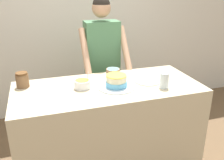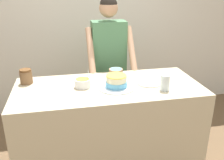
{
  "view_description": "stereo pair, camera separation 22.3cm",
  "coord_description": "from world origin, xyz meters",
  "px_view_note": "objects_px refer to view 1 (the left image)",
  "views": [
    {
      "loc": [
        -0.6,
        -1.64,
        1.85
      ],
      "look_at": [
        0.03,
        0.34,
        1.03
      ],
      "focal_mm": 40.0,
      "sensor_mm": 36.0,
      "label": 1
    },
    {
      "loc": [
        -0.39,
        -1.7,
        1.85
      ],
      "look_at": [
        0.03,
        0.34,
        1.03
      ],
      "focal_mm": 40.0,
      "sensor_mm": 36.0,
      "label": 2
    }
  ],
  "objects_px": {
    "ceramic_plate": "(147,81)",
    "frosting_bowl_orange": "(82,84)",
    "frosting_bowl_blue": "(113,73)",
    "drinking_glass": "(164,80)",
    "stoneware_jar": "(22,80)",
    "cake": "(116,82)",
    "person_baker": "(102,56)"
  },
  "relations": [
    {
      "from": "cake",
      "to": "drinking_glass",
      "type": "bearing_deg",
      "value": -18.79
    },
    {
      "from": "person_baker",
      "to": "drinking_glass",
      "type": "xyz_separation_m",
      "value": [
        0.34,
        -0.86,
        -0.02
      ]
    },
    {
      "from": "cake",
      "to": "drinking_glass",
      "type": "height_order",
      "value": "drinking_glass"
    },
    {
      "from": "ceramic_plate",
      "to": "person_baker",
      "type": "bearing_deg",
      "value": 110.3
    },
    {
      "from": "frosting_bowl_orange",
      "to": "stoneware_jar",
      "type": "relative_size",
      "value": 1.09
    },
    {
      "from": "cake",
      "to": "ceramic_plate",
      "type": "relative_size",
      "value": 1.46
    },
    {
      "from": "person_baker",
      "to": "stoneware_jar",
      "type": "relative_size",
      "value": 12.43
    },
    {
      "from": "person_baker",
      "to": "drinking_glass",
      "type": "bearing_deg",
      "value": -68.75
    },
    {
      "from": "drinking_glass",
      "to": "ceramic_plate",
      "type": "relative_size",
      "value": 0.6
    },
    {
      "from": "stoneware_jar",
      "to": "frosting_bowl_blue",
      "type": "bearing_deg",
      "value": -0.46
    },
    {
      "from": "frosting_bowl_blue",
      "to": "frosting_bowl_orange",
      "type": "bearing_deg",
      "value": -152.09
    },
    {
      "from": "person_baker",
      "to": "frosting_bowl_orange",
      "type": "distance_m",
      "value": 0.75
    },
    {
      "from": "frosting_bowl_orange",
      "to": "stoneware_jar",
      "type": "bearing_deg",
      "value": 159.4
    },
    {
      "from": "frosting_bowl_orange",
      "to": "drinking_glass",
      "type": "xyz_separation_m",
      "value": [
        0.7,
        -0.21,
        0.03
      ]
    },
    {
      "from": "ceramic_plate",
      "to": "frosting_bowl_orange",
      "type": "bearing_deg",
      "value": 176.33
    },
    {
      "from": "ceramic_plate",
      "to": "stoneware_jar",
      "type": "xyz_separation_m",
      "value": [
        -1.13,
        0.23,
        0.06
      ]
    },
    {
      "from": "cake",
      "to": "ceramic_plate",
      "type": "bearing_deg",
      "value": 6.1
    },
    {
      "from": "frosting_bowl_orange",
      "to": "drinking_glass",
      "type": "bearing_deg",
      "value": -16.85
    },
    {
      "from": "stoneware_jar",
      "to": "frosting_bowl_orange",
      "type": "bearing_deg",
      "value": -20.6
    },
    {
      "from": "stoneware_jar",
      "to": "person_baker",
      "type": "bearing_deg",
      "value": 27.59
    },
    {
      "from": "frosting_bowl_orange",
      "to": "frosting_bowl_blue",
      "type": "distance_m",
      "value": 0.39
    },
    {
      "from": "ceramic_plate",
      "to": "stoneware_jar",
      "type": "height_order",
      "value": "stoneware_jar"
    },
    {
      "from": "frosting_bowl_orange",
      "to": "cake",
      "type": "bearing_deg",
      "value": -14.13
    },
    {
      "from": "person_baker",
      "to": "ceramic_plate",
      "type": "bearing_deg",
      "value": -69.7
    },
    {
      "from": "ceramic_plate",
      "to": "cake",
      "type": "bearing_deg",
      "value": -173.9
    },
    {
      "from": "drinking_glass",
      "to": "stoneware_jar",
      "type": "relative_size",
      "value": 1.02
    },
    {
      "from": "frosting_bowl_blue",
      "to": "ceramic_plate",
      "type": "xyz_separation_m",
      "value": [
        0.27,
        -0.22,
        -0.04
      ]
    },
    {
      "from": "drinking_glass",
      "to": "cake",
      "type": "bearing_deg",
      "value": 161.21
    },
    {
      "from": "frosting_bowl_blue",
      "to": "drinking_glass",
      "type": "height_order",
      "value": "drinking_glass"
    },
    {
      "from": "drinking_glass",
      "to": "ceramic_plate",
      "type": "height_order",
      "value": "drinking_glass"
    },
    {
      "from": "frosting_bowl_orange",
      "to": "frosting_bowl_blue",
      "type": "xyz_separation_m",
      "value": [
        0.35,
        0.18,
        0.0
      ]
    },
    {
      "from": "frosting_bowl_blue",
      "to": "ceramic_plate",
      "type": "height_order",
      "value": "frosting_bowl_blue"
    }
  ]
}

